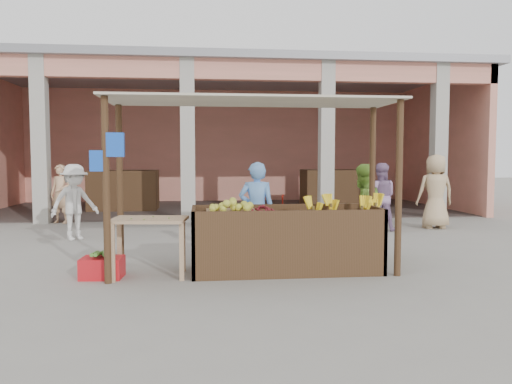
{
  "coord_description": "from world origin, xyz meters",
  "views": [
    {
      "loc": [
        -0.66,
        -6.83,
        1.6
      ],
      "look_at": [
        0.21,
        1.2,
        1.03
      ],
      "focal_mm": 35.0,
      "sensor_mm": 36.0,
      "label": 1
    }
  ],
  "objects": [
    {
      "name": "stall_awning",
      "position": [
        -0.01,
        0.06,
        1.98
      ],
      "size": [
        4.09,
        1.35,
        2.39
      ],
      "color": "#452C1B",
      "rests_on": "ground"
    },
    {
      "name": "vendor_blue",
      "position": [
        0.18,
        0.77,
        0.81
      ],
      "size": [
        0.67,
        0.54,
        1.63
      ],
      "primitive_type": "imported",
      "rotation": [
        0.0,
        0.0,
        2.98
      ],
      "color": "#649DE7",
      "rests_on": "ground"
    },
    {
      "name": "vendor_green",
      "position": [
        1.93,
        0.97,
        0.78
      ],
      "size": [
        0.87,
        0.71,
        1.57
      ],
      "primitive_type": "imported",
      "rotation": [
        0.0,
        0.0,
        3.57
      ],
      "color": "#7AAF39",
      "rests_on": "ground"
    },
    {
      "name": "shopper_a",
      "position": [
        -3.11,
        3.09,
        0.79
      ],
      "size": [
        1.11,
        1.03,
        1.58
      ],
      "primitive_type": "imported",
      "rotation": [
        0.0,
        0.0,
        0.67
      ],
      "color": "silver",
      "rests_on": "ground"
    },
    {
      "name": "shopper_f",
      "position": [
        3.2,
        3.63,
        0.8
      ],
      "size": [
        0.89,
        0.67,
        1.61
      ],
      "primitive_type": "imported",
      "rotation": [
        0.0,
        0.0,
        2.83
      ],
      "color": "gray",
      "rests_on": "ground"
    },
    {
      "name": "berry_heap",
      "position": [
        0.18,
        0.0,
        0.88
      ],
      "size": [
        0.49,
        0.4,
        0.16
      ],
      "primitive_type": "ellipsoid",
      "color": "maroon",
      "rests_on": "fruit_stall"
    },
    {
      "name": "melon_tray",
      "position": [
        -0.26,
        0.05,
        0.89
      ],
      "size": [
        0.68,
        0.59,
        0.19
      ],
      "color": "#92704B",
      "rests_on": "fruit_stall"
    },
    {
      "name": "produce_sacks",
      "position": [
        3.01,
        5.34,
        0.33
      ],
      "size": [
        0.86,
        0.53,
        0.65
      ],
      "color": "maroon",
      "rests_on": "ground"
    },
    {
      "name": "shopper_e",
      "position": [
        -4.05,
        5.58,
        0.74
      ],
      "size": [
        0.66,
        0.58,
        1.48
      ],
      "primitive_type": "imported",
      "rotation": [
        0.0,
        0.0,
        -0.35
      ],
      "color": "tan",
      "rests_on": "ground"
    },
    {
      "name": "market_building",
      "position": [
        0.05,
        8.93,
        2.7
      ],
      "size": [
        14.4,
        6.4,
        4.2
      ],
      "color": "#EA8D7A",
      "rests_on": "ground"
    },
    {
      "name": "banana_heap",
      "position": [
        1.33,
        0.02,
        0.91
      ],
      "size": [
        1.18,
        0.64,
        0.21
      ],
      "primitive_type": null,
      "color": "yellow",
      "rests_on": "fruit_stall"
    },
    {
      "name": "motorcycle",
      "position": [
        0.45,
        2.69,
        0.46
      ],
      "size": [
        0.91,
        1.83,
        0.91
      ],
      "primitive_type": "imported",
      "rotation": [
        0.0,
        0.0,
        1.39
      ],
      "color": "maroon",
      "rests_on": "ground"
    },
    {
      "name": "shopper_c",
      "position": [
        4.53,
        3.79,
        0.92
      ],
      "size": [
        0.91,
        0.61,
        1.84
      ],
      "primitive_type": "imported",
      "rotation": [
        0.0,
        0.0,
        3.1
      ],
      "color": "tan",
      "rests_on": "ground"
    },
    {
      "name": "papaya_pile",
      "position": [
        -1.36,
        -0.13,
        0.88
      ],
      "size": [
        0.62,
        0.35,
        0.18
      ],
      "primitive_type": null,
      "color": "#489330",
      "rests_on": "side_table"
    },
    {
      "name": "fruit_stall",
      "position": [
        0.5,
        0.0,
        0.4
      ],
      "size": [
        2.6,
        0.95,
        0.8
      ],
      "primitive_type": "cube",
      "color": "#452C1B",
      "rests_on": "ground"
    },
    {
      "name": "side_table",
      "position": [
        -1.36,
        -0.13,
        0.65
      ],
      "size": [
        1.04,
        0.75,
        0.79
      ],
      "rotation": [
        0.0,
        0.0,
        -0.11
      ],
      "color": "tan",
      "rests_on": "ground"
    },
    {
      "name": "red_crate",
      "position": [
        -1.98,
        -0.15,
        0.14
      ],
      "size": [
        0.56,
        0.42,
        0.28
      ],
      "primitive_type": "cube",
      "rotation": [
        0.0,
        0.0,
        -0.07
      ],
      "color": "red",
      "rests_on": "ground"
    },
    {
      "name": "ground",
      "position": [
        0.0,
        0.0,
        0.0
      ],
      "size": [
        60.0,
        60.0,
        0.0
      ],
      "primitive_type": "plane",
      "color": "gray",
      "rests_on": "ground"
    },
    {
      "name": "plantain_bundle",
      "position": [
        -1.98,
        -0.15,
        0.32
      ],
      "size": [
        0.41,
        0.29,
        0.08
      ],
      "primitive_type": null,
      "color": "#49812F",
      "rests_on": "red_crate"
    }
  ]
}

